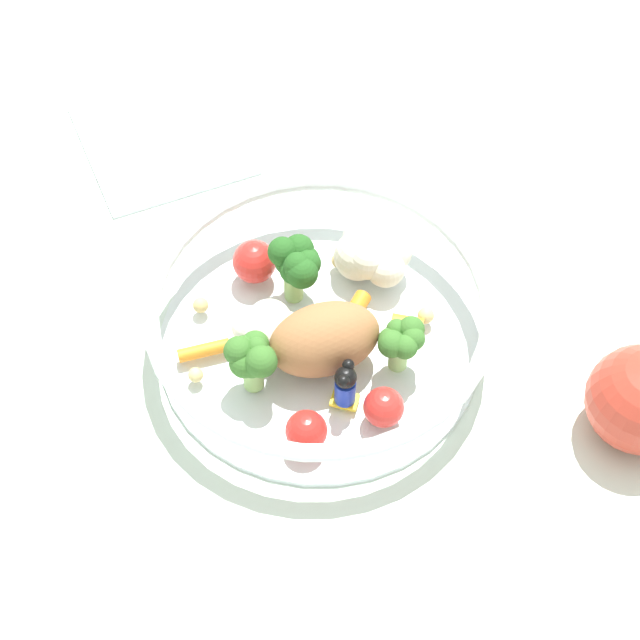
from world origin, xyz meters
The scene contains 3 objects.
ground_plane centered at (0.00, 0.00, 0.00)m, with size 2.40×2.40×0.00m, color silver.
food_container centered at (0.01, 0.01, 0.03)m, with size 0.24×0.24×0.06m.
folded_napkin centered at (-0.02, -0.23, 0.00)m, with size 0.12×0.14×0.01m, color white.
Camera 1 is at (0.26, 0.32, 0.56)m, focal length 54.84 mm.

